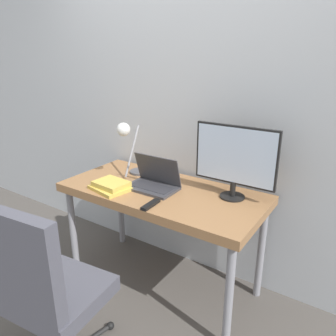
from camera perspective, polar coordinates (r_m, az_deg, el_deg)
name	(u,v)px	position (r m, az deg, el deg)	size (l,w,h in m)	color
ground_plane	(135,309)	(2.47, -5.75, -23.23)	(12.00, 12.00, 0.00)	#514C47
wall_back	(192,106)	(2.45, 4.28, 10.73)	(8.00, 0.05, 2.60)	silver
desk	(162,199)	(2.29, -1.05, -5.42)	(1.41, 0.67, 0.78)	#996B42
laptop	(153,182)	(2.27, -2.56, -2.39)	(0.35, 0.22, 0.23)	#38383D
monitor	(235,158)	(2.09, 11.61, 1.67)	(0.54, 0.16, 0.47)	black
desk_lamp	(129,144)	(2.42, -6.82, 4.24)	(0.16, 0.29, 0.43)	#4C4C51
office_chair	(46,287)	(1.86, -20.41, -18.81)	(0.59, 0.60, 1.01)	black
book_stack	(111,186)	(2.28, -9.95, -3.07)	(0.29, 0.25, 0.06)	gold
tv_remote	(115,190)	(2.26, -9.15, -3.77)	(0.06, 0.14, 0.02)	black
media_remote	(151,204)	(2.02, -3.02, -6.37)	(0.05, 0.16, 0.02)	black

